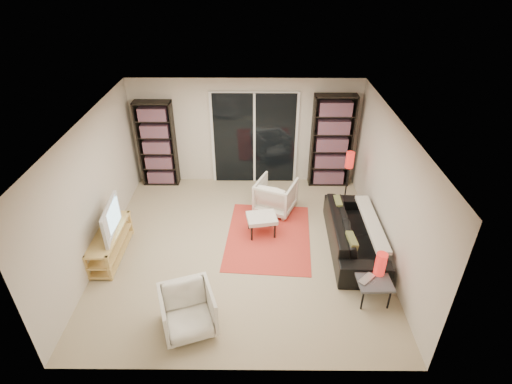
% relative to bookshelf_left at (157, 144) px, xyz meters
% --- Properties ---
extents(floor, '(5.00, 5.00, 0.00)m').
position_rel_bookshelf_left_xyz_m(floor, '(1.95, -2.33, -0.98)').
color(floor, tan).
rests_on(floor, ground).
extents(wall_back, '(5.00, 0.02, 2.40)m').
position_rel_bookshelf_left_xyz_m(wall_back, '(1.95, 0.17, 0.22)').
color(wall_back, beige).
rests_on(wall_back, ground).
extents(wall_front, '(5.00, 0.02, 2.40)m').
position_rel_bookshelf_left_xyz_m(wall_front, '(1.95, -4.83, 0.22)').
color(wall_front, beige).
rests_on(wall_front, ground).
extents(wall_left, '(0.02, 5.00, 2.40)m').
position_rel_bookshelf_left_xyz_m(wall_left, '(-0.55, -2.33, 0.22)').
color(wall_left, beige).
rests_on(wall_left, ground).
extents(wall_right, '(0.02, 5.00, 2.40)m').
position_rel_bookshelf_left_xyz_m(wall_right, '(4.45, -2.33, 0.22)').
color(wall_right, beige).
rests_on(wall_right, ground).
extents(ceiling, '(5.00, 5.00, 0.02)m').
position_rel_bookshelf_left_xyz_m(ceiling, '(1.95, -2.33, 1.42)').
color(ceiling, white).
rests_on(ceiling, wall_back).
extents(sliding_door, '(1.92, 0.08, 2.16)m').
position_rel_bookshelf_left_xyz_m(sliding_door, '(2.15, 0.13, 0.07)').
color(sliding_door, white).
rests_on(sliding_door, ground).
extents(bookshelf_left, '(0.80, 0.30, 1.95)m').
position_rel_bookshelf_left_xyz_m(bookshelf_left, '(0.00, 0.00, 0.00)').
color(bookshelf_left, black).
rests_on(bookshelf_left, ground).
extents(bookshelf_right, '(0.90, 0.30, 2.10)m').
position_rel_bookshelf_left_xyz_m(bookshelf_right, '(3.85, -0.00, 0.07)').
color(bookshelf_right, black).
rests_on(bookshelf_right, ground).
extents(tv_stand, '(0.43, 1.34, 0.50)m').
position_rel_bookshelf_left_xyz_m(tv_stand, '(-0.36, -2.57, -0.71)').
color(tv_stand, '#E8C16D').
rests_on(tv_stand, floor).
extents(tv, '(0.21, 0.98, 0.56)m').
position_rel_bookshelf_left_xyz_m(tv, '(-0.34, -2.57, -0.20)').
color(tv, black).
rests_on(tv, tv_stand).
extents(rug, '(1.70, 2.20, 0.01)m').
position_rel_bookshelf_left_xyz_m(rug, '(2.44, -2.03, -0.97)').
color(rug, red).
rests_on(rug, floor).
extents(sofa, '(0.92, 2.22, 0.64)m').
position_rel_bookshelf_left_xyz_m(sofa, '(3.97, -2.33, -0.65)').
color(sofa, black).
rests_on(sofa, floor).
extents(armchair_back, '(0.97, 0.98, 0.69)m').
position_rel_bookshelf_left_xyz_m(armchair_back, '(2.60, -1.11, -0.63)').
color(armchair_back, silver).
rests_on(armchair_back, floor).
extents(armchair_front, '(0.93, 0.94, 0.68)m').
position_rel_bookshelf_left_xyz_m(armchair_front, '(1.25, -4.15, -0.64)').
color(armchair_front, silver).
rests_on(armchair_front, floor).
extents(ottoman, '(0.61, 0.53, 0.40)m').
position_rel_bookshelf_left_xyz_m(ottoman, '(2.31, -1.93, -0.63)').
color(ottoman, silver).
rests_on(ottoman, floor).
extents(side_table, '(0.53, 0.53, 0.40)m').
position_rel_bookshelf_left_xyz_m(side_table, '(4.00, -3.58, -0.62)').
color(side_table, '#49494F').
rests_on(side_table, floor).
extents(laptop, '(0.35, 0.35, 0.02)m').
position_rel_bookshelf_left_xyz_m(laptop, '(3.92, -3.61, -0.56)').
color(laptop, silver).
rests_on(laptop, side_table).
extents(table_lamp, '(0.17, 0.17, 0.38)m').
position_rel_bookshelf_left_xyz_m(table_lamp, '(4.10, -3.44, -0.38)').
color(table_lamp, red).
rests_on(table_lamp, side_table).
extents(floor_lamp, '(0.18, 0.18, 1.23)m').
position_rel_bookshelf_left_xyz_m(floor_lamp, '(4.07, -0.89, -0.06)').
color(floor_lamp, black).
rests_on(floor_lamp, floor).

